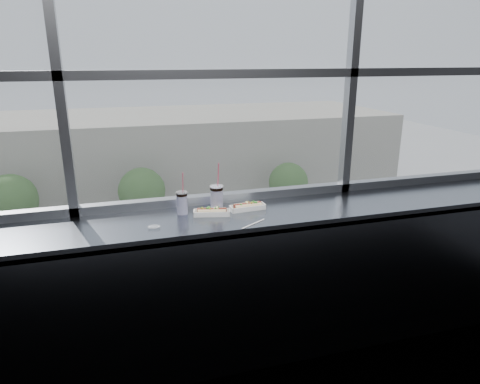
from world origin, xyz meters
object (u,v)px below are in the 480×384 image
object	(u,v)px
car_near_d	(267,294)
car_near_e	(404,272)
hotdog_tray_right	(248,206)
soda_cup_right	(217,197)
wrapper	(154,227)
pedestrian_d	(248,216)
tree_left	(11,200)
loose_straw	(253,224)
car_near_c	(122,317)
soda_cup_left	(182,202)
tree_center	(142,191)
hotdog_tray_left	(212,212)
pedestrian_a	(62,234)
pedestrian_c	(209,222)
car_far_b	(181,241)
pedestrian_b	(104,228)
tree_right	(288,182)

from	to	relation	value
car_near_d	car_near_e	xyz separation A→B (m)	(8.54, 0.00, 0.01)
hotdog_tray_right	soda_cup_right	size ratio (longest dim) A/B	0.73
wrapper	car_near_e	distance (m)	25.06
hotdog_tray_right	pedestrian_d	size ratio (longest dim) A/B	0.13
car_near_e	tree_left	bearing A→B (deg)	65.93
loose_straw	hotdog_tray_right	bearing A→B (deg)	48.62
hotdog_tray_right	car_near_c	distance (m)	19.70
soda_cup_left	tree_left	bearing A→B (deg)	105.18
tree_center	hotdog_tray_left	bearing A→B (deg)	-91.87
pedestrian_a	pedestrian_c	size ratio (longest dim) A/B	1.15
soda_cup_left	pedestrian_d	world-z (taller)	soda_cup_left
car_near_c	car_far_b	bearing A→B (deg)	-32.53
soda_cup_left	hotdog_tray_left	bearing A→B (deg)	-25.49
hotdog_tray_left	tree_center	size ratio (longest dim) A/B	0.05
hotdog_tray_left	wrapper	xyz separation A→B (m)	(-0.39, -0.12, -0.01)
hotdog_tray_left	car_far_b	xyz separation A→B (m)	(3.06, 24.26, -11.05)
pedestrian_c	pedestrian_b	distance (m)	7.81
hotdog_tray_left	wrapper	size ratio (longest dim) A/B	2.84
pedestrian_d	tree_center	distance (m)	8.52
hotdog_tray_left	hotdog_tray_right	distance (m)	0.26
soda_cup_left	loose_straw	world-z (taller)	soda_cup_left
soda_cup_right	wrapper	world-z (taller)	soda_cup_right
car_far_b	tree_left	size ratio (longest dim) A/B	1.09
car_far_b	tree_center	xyz separation A→B (m)	(-2.14, 4.00, 2.60)
tree_right	pedestrian_a	bearing A→B (deg)	-178.63
wrapper	car_near_e	size ratio (longest dim) A/B	0.02
car_far_b	pedestrian_d	size ratio (longest dim) A/B	3.06
soda_cup_right	tree_center	xyz separation A→B (m)	(0.87, 28.18, -8.53)
car_near_e	pedestrian_c	bearing A→B (deg)	43.41
loose_straw	car_near_d	distance (m)	20.82
car_near_c	car_near_d	xyz separation A→B (m)	(7.53, 0.00, 0.01)
soda_cup_right	pedestrian_d	xyz separation A→B (m)	(8.96, 27.73, -11.17)
tree_left	pedestrian_d	bearing A→B (deg)	-1.55
wrapper	car_far_b	world-z (taller)	wrapper
loose_straw	car_far_b	bearing A→B (deg)	51.53
pedestrian_b	tree_left	distance (m)	6.38
pedestrian_d	tree_left	world-z (taller)	tree_left
car_near_e	hotdog_tray_right	bearing A→B (deg)	141.37
car_near_e	car_far_b	distance (m)	14.38
tree_center	pedestrian_c	bearing A→B (deg)	-10.34
loose_straw	tree_right	xyz separation A→B (m)	(12.35, 28.50, -8.71)
pedestrian_c	pedestrian_b	bearing A→B (deg)	-94.97
hotdog_tray_left	tree_left	bearing A→B (deg)	118.82
loose_straw	pedestrian_d	size ratio (longest dim) A/B	0.11
hotdog_tray_right	car_near_e	world-z (taller)	hotdog_tray_right
hotdog_tray_left	pedestrian_c	world-z (taller)	hotdog_tray_left
wrapper	hotdog_tray_left	bearing A→B (deg)	16.95
wrapper	pedestrian_d	bearing A→B (deg)	71.39
hotdog_tray_right	car_near_e	distance (m)	24.57
pedestrian_a	pedestrian_c	xyz separation A→B (m)	(10.63, -0.47, -0.14)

